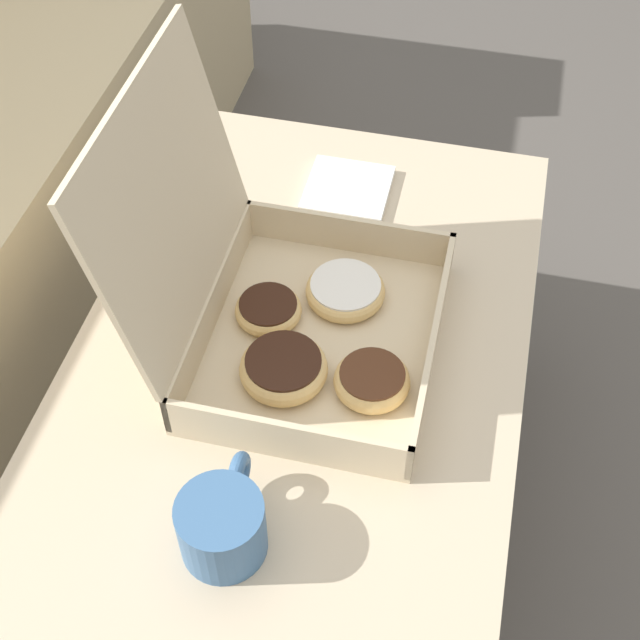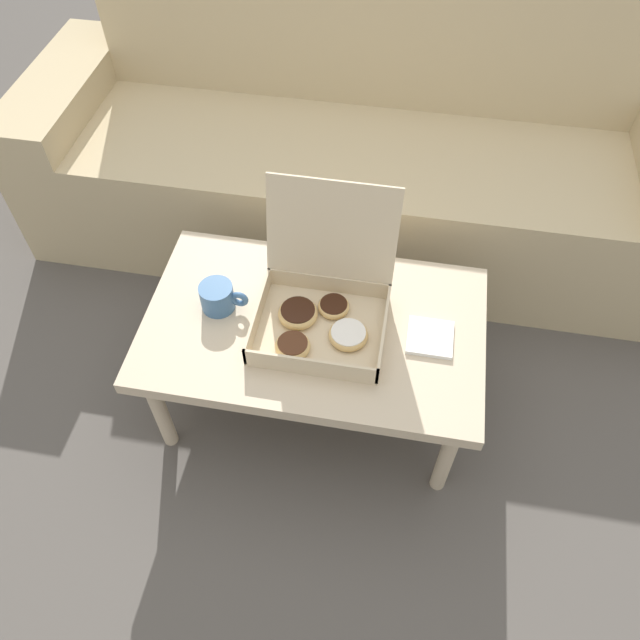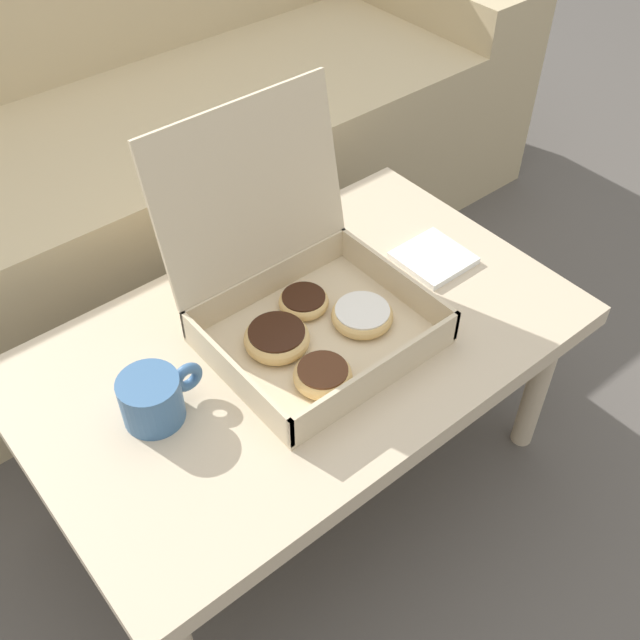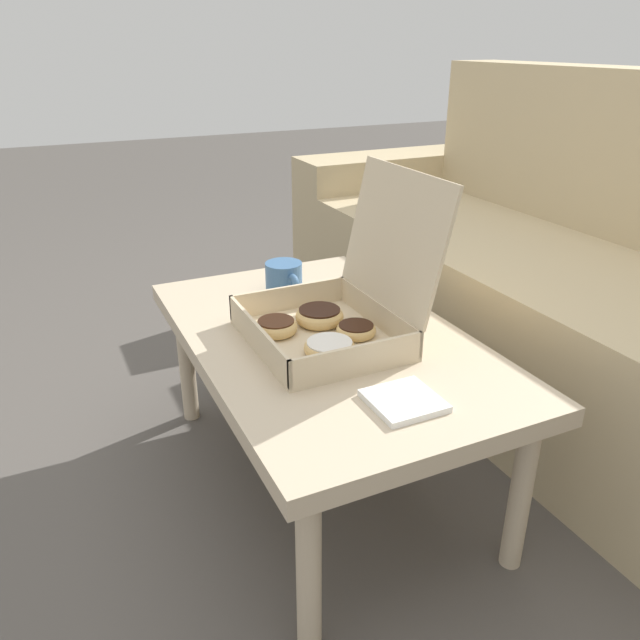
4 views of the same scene
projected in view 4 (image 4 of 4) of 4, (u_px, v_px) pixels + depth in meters
ground_plane at (350, 470)px, 1.59m from camera, size 12.00×12.00×0.00m
couch at (595, 304)px, 1.76m from camera, size 2.37×0.76×0.93m
coffee_table at (326, 351)px, 1.42m from camera, size 0.95×0.58×0.40m
pastry_box at (335, 311)px, 1.37m from camera, size 0.36×0.36×0.36m
coffee_mug at (284, 278)px, 1.61m from camera, size 0.14×0.10×0.08m
napkin_stack at (404, 401)px, 1.13m from camera, size 0.12×0.12×0.01m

